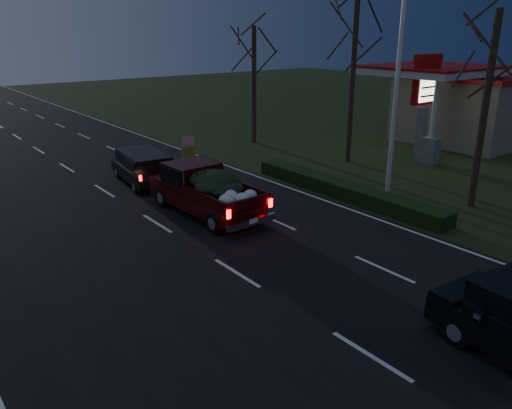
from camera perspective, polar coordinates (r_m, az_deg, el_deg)
ground at (r=14.77m, az=-2.22°, el=-7.87°), size 120.00×120.00×0.00m
road_asphalt at (r=14.77m, az=-2.22°, el=-7.84°), size 14.00×120.00×0.02m
hedge_row at (r=21.62m, az=9.95°, el=1.68°), size 1.00×10.00×0.60m
light_pole at (r=21.36m, az=16.03°, el=15.22°), size 0.50×0.90×9.16m
gas_price_pylon at (r=28.52m, az=18.78°, el=12.35°), size 2.00×0.41×5.57m
gas_station_building at (r=36.08m, az=24.37°, el=10.09°), size 10.00×7.00×4.00m
gas_canopy at (r=30.68m, az=19.46°, el=13.80°), size 7.10×6.10×4.88m
bare_tree_near at (r=21.03m, az=25.34°, el=14.44°), size 3.60×3.60×7.50m
bare_tree_mid at (r=26.81m, az=11.27°, el=18.13°), size 3.60×3.60×8.50m
bare_tree_far at (r=31.28m, az=-0.23°, el=16.55°), size 3.60×3.60×7.00m
pickup_truck at (r=19.19m, az=-5.83°, el=1.93°), size 2.14×5.34×2.78m
lead_suv at (r=23.49m, az=-12.76°, el=4.48°), size 2.28×4.42×1.22m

